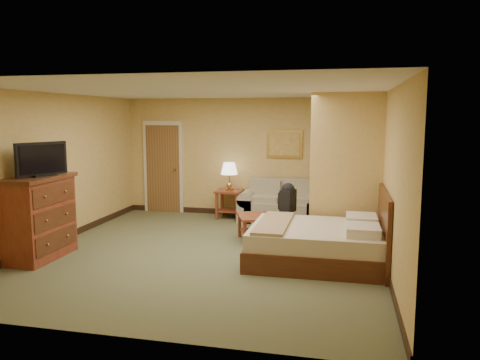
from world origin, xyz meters
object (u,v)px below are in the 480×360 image
(loveseat, at_px, (281,208))
(coffee_table, at_px, (259,222))
(bed, at_px, (322,243))
(dresser, at_px, (39,217))

(loveseat, xyz_separation_m, coffee_table, (-0.17, -1.66, 0.05))
(coffee_table, distance_m, bed, 1.53)
(coffee_table, xyz_separation_m, bed, (1.15, -1.01, -0.03))
(loveseat, bearing_deg, dresser, -134.16)
(loveseat, distance_m, coffee_table, 1.67)
(coffee_table, bearing_deg, loveseat, 84.09)
(loveseat, xyz_separation_m, dresser, (-3.32, -3.42, 0.37))
(dresser, bearing_deg, bed, 9.84)
(bed, bearing_deg, dresser, -170.16)
(loveseat, height_order, coffee_table, loveseat)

